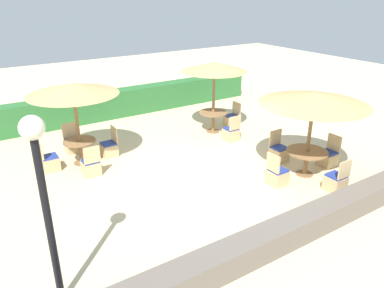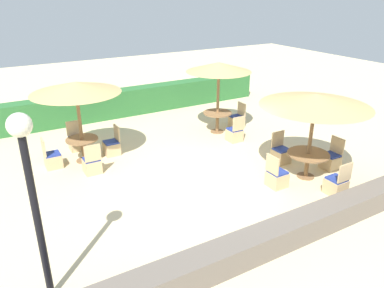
# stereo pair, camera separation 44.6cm
# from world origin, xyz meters

# --- Properties ---
(ground_plane) EXTENTS (40.00, 40.00, 0.00)m
(ground_plane) POSITION_xyz_m (0.00, 0.00, 0.00)
(ground_plane) COLOR beige
(hedge_row) EXTENTS (13.00, 0.70, 1.08)m
(hedge_row) POSITION_xyz_m (0.00, 6.60, 0.54)
(hedge_row) COLOR #2D6B33
(hedge_row) RESTS_ON ground_plane
(stone_border) EXTENTS (10.00, 0.56, 0.54)m
(stone_border) POSITION_xyz_m (0.00, -3.15, 0.27)
(stone_border) COLOR #6B6056
(stone_border) RESTS_ON ground_plane
(lamp_post) EXTENTS (0.36, 0.36, 3.32)m
(lamp_post) POSITION_xyz_m (-4.44, -2.19, 2.35)
(lamp_post) COLOR black
(lamp_post) RESTS_ON ground_plane
(parasol_front_right) EXTENTS (2.89, 2.89, 2.40)m
(parasol_front_right) POSITION_xyz_m (2.65, -1.21, 2.23)
(parasol_front_right) COLOR olive
(parasol_front_right) RESTS_ON ground_plane
(round_table_front_right) EXTENTS (1.15, 1.15, 0.72)m
(round_table_front_right) POSITION_xyz_m (2.65, -1.21, 0.58)
(round_table_front_right) COLOR olive
(round_table_front_right) RESTS_ON ground_plane
(patio_chair_front_right_east) EXTENTS (0.46, 0.46, 0.93)m
(patio_chair_front_right_east) POSITION_xyz_m (3.68, -1.17, 0.26)
(patio_chair_front_right_east) COLOR tan
(patio_chair_front_right_east) RESTS_ON ground_plane
(patio_chair_front_right_south) EXTENTS (0.46, 0.46, 0.93)m
(patio_chair_front_right_south) POSITION_xyz_m (2.61, -2.28, 0.26)
(patio_chair_front_right_south) COLOR tan
(patio_chair_front_right_south) RESTS_ON ground_plane
(patio_chair_front_right_west) EXTENTS (0.46, 0.46, 0.93)m
(patio_chair_front_right_west) POSITION_xyz_m (1.55, -1.20, 0.26)
(patio_chair_front_right_west) COLOR tan
(patio_chair_front_right_west) RESTS_ON ground_plane
(patio_chair_front_right_north) EXTENTS (0.46, 0.46, 0.93)m
(patio_chair_front_right_north) POSITION_xyz_m (2.70, -0.12, 0.26)
(patio_chair_front_right_north) COLOR tan
(patio_chair_front_right_north) RESTS_ON ground_plane
(parasol_back_left) EXTENTS (2.57, 2.57, 2.47)m
(parasol_back_left) POSITION_xyz_m (-2.45, 2.96, 2.29)
(parasol_back_left) COLOR olive
(parasol_back_left) RESTS_ON ground_plane
(round_table_back_left) EXTENTS (0.95, 0.95, 0.73)m
(round_table_back_left) POSITION_xyz_m (-2.45, 2.96, 0.55)
(round_table_back_left) COLOR olive
(round_table_back_left) RESTS_ON ground_plane
(patio_chair_back_left_east) EXTENTS (0.46, 0.46, 0.93)m
(patio_chair_back_left_east) POSITION_xyz_m (-1.54, 3.00, 0.26)
(patio_chair_back_left_east) COLOR tan
(patio_chair_back_left_east) RESTS_ON ground_plane
(patio_chair_back_left_south) EXTENTS (0.46, 0.46, 0.93)m
(patio_chair_back_left_south) POSITION_xyz_m (-2.46, 2.04, 0.26)
(patio_chair_back_left_south) COLOR tan
(patio_chair_back_left_south) RESTS_ON ground_plane
(patio_chair_back_left_west) EXTENTS (0.46, 0.46, 0.93)m
(patio_chair_back_left_west) POSITION_xyz_m (-3.37, 2.99, 0.26)
(patio_chair_back_left_west) COLOR tan
(patio_chair_back_left_west) RESTS_ON ground_plane
(patio_chair_back_left_north) EXTENTS (0.46, 0.46, 0.93)m
(patio_chair_back_left_north) POSITION_xyz_m (-2.42, 3.96, 0.26)
(patio_chair_back_left_north) COLOR tan
(patio_chair_back_left_north) RESTS_ON ground_plane
(parasol_back_right) EXTENTS (2.28, 2.28, 2.56)m
(parasol_back_right) POSITION_xyz_m (2.46, 2.99, 2.38)
(parasol_back_right) COLOR olive
(parasol_back_right) RESTS_ON ground_plane
(round_table_back_right) EXTENTS (1.03, 1.03, 0.76)m
(round_table_back_right) POSITION_xyz_m (2.46, 2.99, 0.59)
(round_table_back_right) COLOR olive
(round_table_back_right) RESTS_ON ground_plane
(patio_chair_back_right_east) EXTENTS (0.46, 0.46, 0.93)m
(patio_chair_back_right_east) POSITION_xyz_m (3.40, 3.04, 0.26)
(patio_chair_back_right_east) COLOR tan
(patio_chair_back_right_east) RESTS_ON ground_plane
(patio_chair_back_right_south) EXTENTS (0.46, 0.46, 0.93)m
(patio_chair_back_right_south) POSITION_xyz_m (2.50, 1.96, 0.26)
(patio_chair_back_right_south) COLOR tan
(patio_chair_back_right_south) RESTS_ON ground_plane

